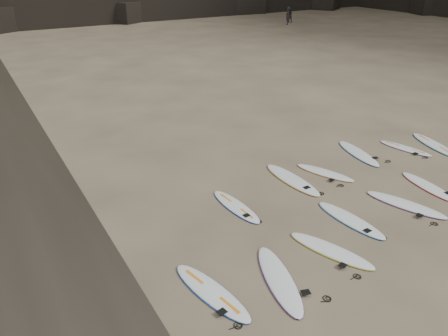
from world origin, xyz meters
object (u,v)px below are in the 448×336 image
(surfboard_0, at_px, (279,279))
(surfboard_7, at_px, (325,173))
(surfboard_9, at_px, (405,148))
(person_a, at_px, (288,16))
(surfboard_8, at_px, (358,153))
(surfboard_10, at_px, (434,145))
(surfboard_1, at_px, (331,250))
(surfboard_11, at_px, (211,292))
(surfboard_3, at_px, (406,204))
(surfboard_2, at_px, (351,220))
(person_b, at_px, (289,15))
(surfboard_6, at_px, (292,179))
(surfboard_4, at_px, (428,186))
(surfboard_5, at_px, (236,206))

(surfboard_0, bearing_deg, surfboard_7, 54.98)
(surfboard_9, relative_size, person_a, 1.15)
(surfboard_8, distance_m, surfboard_10, 3.50)
(surfboard_1, distance_m, surfboard_8, 6.84)
(surfboard_9, distance_m, surfboard_11, 11.45)
(surfboard_3, distance_m, surfboard_7, 3.07)
(surfboard_7, bearing_deg, surfboard_1, -151.50)
(surfboard_0, height_order, surfboard_2, surfboard_0)
(surfboard_10, bearing_deg, person_a, 78.67)
(surfboard_7, relative_size, surfboard_10, 0.85)
(surfboard_0, bearing_deg, surfboard_8, 48.77)
(surfboard_0, relative_size, surfboard_9, 1.21)
(surfboard_7, xyz_separation_m, person_a, (22.52, 30.96, 0.92))
(surfboard_8, height_order, person_b, person_b)
(surfboard_1, relative_size, surfboard_6, 0.89)
(surfboard_4, relative_size, person_a, 1.23)
(surfboard_9, bearing_deg, surfboard_1, -166.68)
(surfboard_5, relative_size, surfboard_10, 0.89)
(person_b, bearing_deg, surfboard_2, 80.02)
(surfboard_5, bearing_deg, surfboard_0, -107.89)
(surfboard_4, distance_m, surfboard_5, 6.72)
(surfboard_11, bearing_deg, surfboard_1, -14.51)
(surfboard_2, height_order, surfboard_11, surfboard_11)
(surfboard_3, relative_size, surfboard_8, 0.97)
(surfboard_6, xyz_separation_m, surfboard_9, (5.73, -0.17, -0.01))
(surfboard_2, relative_size, surfboard_7, 1.10)
(surfboard_8, bearing_deg, person_b, 68.55)
(surfboard_5, distance_m, person_b, 43.00)
(surfboard_1, distance_m, surfboard_11, 3.53)
(surfboard_2, bearing_deg, person_b, 50.28)
(surfboard_10, relative_size, surfboard_11, 1.03)
(surfboard_2, height_order, surfboard_9, surfboard_2)
(surfboard_4, height_order, person_b, person_b)
(surfboard_9, height_order, surfboard_11, surfboard_11)
(surfboard_4, bearing_deg, surfboard_8, 97.43)
(surfboard_4, relative_size, person_b, 1.43)
(person_a, bearing_deg, surfboard_10, 7.97)
(surfboard_11, height_order, person_a, person_a)
(surfboard_6, height_order, surfboard_9, surfboard_6)
(surfboard_11, xyz_separation_m, person_b, (30.45, 35.71, 0.77))
(surfboard_6, bearing_deg, surfboard_2, -92.86)
(surfboard_2, xyz_separation_m, surfboard_6, (0.14, 2.94, 0.01))
(surfboard_6, bearing_deg, surfboard_0, -132.07)
(surfboard_2, bearing_deg, person_a, 50.65)
(surfboard_3, bearing_deg, surfboard_4, -4.50)
(surfboard_6, distance_m, surfboard_7, 1.38)
(surfboard_3, bearing_deg, surfboard_10, 9.51)
(surfboard_0, relative_size, surfboard_10, 1.00)
(surfboard_9, xyz_separation_m, surfboard_10, (1.33, -0.37, 0.01))
(surfboard_5, xyz_separation_m, surfboard_7, (4.04, 0.36, -0.00))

